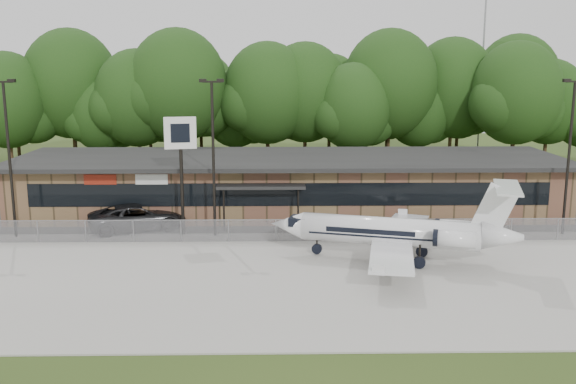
{
  "coord_description": "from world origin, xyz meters",
  "views": [
    {
      "loc": [
        -0.92,
        -24.31,
        11.15
      ],
      "look_at": [
        -0.29,
        12.0,
        3.88
      ],
      "focal_mm": 40.0,
      "sensor_mm": 36.0,
      "label": 1
    }
  ],
  "objects_px": {
    "suv": "(138,217)",
    "pole_sign": "(181,146)",
    "business_jet": "(398,233)",
    "terminal": "(289,183)"
  },
  "relations": [
    {
      "from": "suv",
      "to": "pole_sign",
      "type": "distance_m",
      "value": 6.25
    },
    {
      "from": "suv",
      "to": "pole_sign",
      "type": "bearing_deg",
      "value": -135.43
    },
    {
      "from": "business_jet",
      "to": "suv",
      "type": "bearing_deg",
      "value": 171.49
    },
    {
      "from": "terminal",
      "to": "pole_sign",
      "type": "height_order",
      "value": "pole_sign"
    },
    {
      "from": "suv",
      "to": "pole_sign",
      "type": "relative_size",
      "value": 0.83
    },
    {
      "from": "pole_sign",
      "to": "terminal",
      "type": "bearing_deg",
      "value": 34.46
    },
    {
      "from": "suv",
      "to": "business_jet",
      "type": "bearing_deg",
      "value": -135.68
    },
    {
      "from": "business_jet",
      "to": "pole_sign",
      "type": "bearing_deg",
      "value": 171.42
    },
    {
      "from": "business_jet",
      "to": "suv",
      "type": "xyz_separation_m",
      "value": [
        -16.4,
        7.54,
        -0.82
      ]
    },
    {
      "from": "pole_sign",
      "to": "business_jet",
      "type": "bearing_deg",
      "value": -35.4
    }
  ]
}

